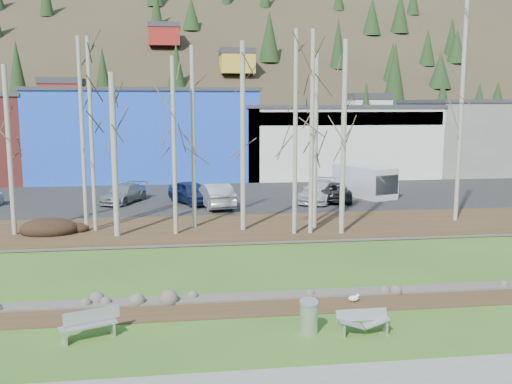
{
  "coord_description": "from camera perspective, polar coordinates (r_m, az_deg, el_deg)",
  "views": [
    {
      "loc": [
        -3.01,
        -16.34,
        6.89
      ],
      "look_at": [
        0.79,
        11.75,
        2.5
      ],
      "focal_mm": 40.0,
      "sensor_mm": 36.0,
      "label": 1
    }
  ],
  "objects": [
    {
      "name": "river",
      "position": [
        24.71,
        -0.41,
        -7.39
      ],
      "size": [
        80.0,
        8.0,
        0.9
      ],
      "primitive_type": null,
      "color": "black",
      "rests_on": "ground"
    },
    {
      "name": "car_2",
      "position": [
        39.3,
        -6.49,
        -0.03
      ],
      "size": [
        3.56,
        4.76,
        1.51
      ],
      "primitive_type": "imported",
      "rotation": [
        0.0,
        0.0,
        0.46
      ],
      "color": "navy",
      "rests_on": "parking_lot"
    },
    {
      "name": "bench_intact",
      "position": [
        18.03,
        -16.32,
        -12.6
      ],
      "size": [
        1.73,
        1.07,
        0.84
      ],
      "rotation": [
        0.0,
        0.0,
        0.38
      ],
      "color": "silver",
      "rests_on": "ground"
    },
    {
      "name": "birch_3",
      "position": [
        29.63,
        -8.2,
        4.49
      ],
      "size": [
        0.22,
        0.22,
        9.12
      ],
      "color": "#B8B4A7",
      "rests_on": "far_bank"
    },
    {
      "name": "birch_0",
      "position": [
        31.8,
        -23.43,
        3.77
      ],
      "size": [
        0.25,
        0.25,
        8.71
      ],
      "color": "#B8B4A7",
      "rests_on": "far_bank"
    },
    {
      "name": "birch_6",
      "position": [
        29.42,
        3.95,
        5.84
      ],
      "size": [
        0.22,
        0.22,
        10.46
      ],
      "color": "#B8B4A7",
      "rests_on": "far_bank"
    },
    {
      "name": "birch_1",
      "position": [
        31.43,
        -16.97,
        5.43
      ],
      "size": [
        0.21,
        0.21,
        10.19
      ],
      "color": "#B8B4A7",
      "rests_on": "far_bank"
    },
    {
      "name": "birch_2",
      "position": [
        29.76,
        -13.98,
        3.55
      ],
      "size": [
        0.31,
        0.31,
        8.3
      ],
      "color": "#B8B4A7",
      "rests_on": "far_bank"
    },
    {
      "name": "car_5",
      "position": [
        39.96,
        6.36,
        0.1
      ],
      "size": [
        4.23,
        5.47,
        1.48
      ],
      "primitive_type": "imported",
      "rotation": [
        0.0,
        0.0,
        -0.49
      ],
      "color": "silver",
      "rests_on": "parking_lot"
    },
    {
      "name": "birch_8",
      "position": [
        31.11,
        5.96,
        4.99
      ],
      "size": [
        0.26,
        0.26,
        9.39
      ],
      "color": "#B8B4A7",
      "rests_on": "far_bank"
    },
    {
      "name": "parking_lot",
      "position": [
        42.0,
        -3.49,
        -0.56
      ],
      "size": [
        80.0,
        14.0,
        0.14
      ],
      "primitive_type": "cube",
      "color": "black",
      "rests_on": "ground"
    },
    {
      "name": "birch_4",
      "position": [
        30.28,
        -1.32,
        5.48
      ],
      "size": [
        0.27,
        0.27,
        9.97
      ],
      "color": "#B8B4A7",
      "rests_on": "far_bank"
    },
    {
      "name": "car_3",
      "position": [
        37.69,
        -4.13,
        -0.31
      ],
      "size": [
        2.52,
        5.07,
        1.6
      ],
      "primitive_type": "imported",
      "rotation": [
        0.0,
        0.0,
        3.32
      ],
      "color": "silver",
      "rests_on": "parking_lot"
    },
    {
      "name": "birch_11",
      "position": [
        29.6,
        5.6,
        5.84
      ],
      "size": [
        0.22,
        0.22,
        10.46
      ],
      "color": "#B8B4A7",
      "rests_on": "far_bank"
    },
    {
      "name": "far_bank_rocks",
      "position": [
        28.64,
        -1.45,
        -5.12
      ],
      "size": [
        80.0,
        0.8,
        0.46
      ],
      "primitive_type": null,
      "color": "#47423D",
      "rests_on": "ground"
    },
    {
      "name": "litter_bin",
      "position": [
        17.73,
        5.29,
        -12.46
      ],
      "size": [
        0.59,
        0.59,
        0.94
      ],
      "primitive_type": "cylinder",
      "rotation": [
        0.0,
        0.0,
        -0.08
      ],
      "color": "silver",
      "rests_on": "ground"
    },
    {
      "name": "building_blue",
      "position": [
        55.49,
        -10.84,
        5.82
      ],
      "size": [
        20.4,
        12.24,
        8.3
      ],
      "color": "blue",
      "rests_on": "ground"
    },
    {
      "name": "birch_7",
      "position": [
        29.84,
        8.75,
        5.32
      ],
      "size": [
        0.27,
        0.27,
        9.96
      ],
      "color": "#B8B4A7",
      "rests_on": "far_bank"
    },
    {
      "name": "dirt_mound",
      "position": [
        31.96,
        -19.99,
        -3.37
      ],
      "size": [
        3.01,
        2.13,
        0.59
      ],
      "primitive_type": "ellipsoid",
      "color": "black",
      "rests_on": "far_bank"
    },
    {
      "name": "far_bank",
      "position": [
        31.72,
        -2.09,
        -3.61
      ],
      "size": [
        80.0,
        7.0,
        0.15
      ],
      "primitive_type": "cube",
      "color": "#382616",
      "rests_on": "ground"
    },
    {
      "name": "birch_10",
      "position": [
        31.35,
        -16.13,
        5.46
      ],
      "size": [
        0.21,
        0.21,
        10.19
      ],
      "color": "#B8B4A7",
      "rests_on": "far_bank"
    },
    {
      "name": "van_white",
      "position": [
        42.76,
        10.92,
        1.07
      ],
      "size": [
        3.78,
        5.53,
        2.24
      ],
      "rotation": [
        0.0,
        0.0,
        0.36
      ],
      "color": "white",
      "rests_on": "parking_lot"
    },
    {
      "name": "dirt_strip",
      "position": [
        19.91,
        1.5,
        -11.4
      ],
      "size": [
        80.0,
        1.8,
        0.03
      ],
      "primitive_type": "cube",
      "color": "#382616",
      "rests_on": "ground"
    },
    {
      "name": "ground",
      "position": [
        17.98,
        2.6,
        -13.73
      ],
      "size": [
        200.0,
        200.0,
        0.0
      ],
      "primitive_type": "plane",
      "color": "#30541F",
      "rests_on": "ground"
    },
    {
      "name": "bench_damaged",
      "position": [
        17.99,
        10.63,
        -12.64
      ],
      "size": [
        1.6,
        0.55,
        0.71
      ],
      "rotation": [
        0.0,
        0.0,
        0.01
      ],
      "color": "silver",
      "rests_on": "ground"
    },
    {
      "name": "near_bank_rocks",
      "position": [
        20.84,
        1.05,
        -10.5
      ],
      "size": [
        80.0,
        0.8,
        0.5
      ],
      "primitive_type": null,
      "color": "#47423D",
      "rests_on": "ground"
    },
    {
      "name": "birch_5",
      "position": [
        31.19,
        -6.3,
        5.38
      ],
      "size": [
        0.23,
        0.23,
        9.82
      ],
      "color": "#B8B4A7",
      "rests_on": "far_bank"
    },
    {
      "name": "birch_9",
      "position": [
        34.82,
        19.82,
        7.48
      ],
      "size": [
        0.24,
        0.24,
        12.5
      ],
      "color": "#B8B4A7",
      "rests_on": "far_bank"
    },
    {
      "name": "car_4",
      "position": [
        40.46,
        7.76,
        0.06
      ],
      "size": [
        3.02,
        5.06,
        1.32
      ],
      "primitive_type": "imported",
      "rotation": [
        0.0,
        0.0,
        2.96
      ],
      "color": "#2B2B2E",
      "rests_on": "parking_lot"
    },
    {
      "name": "building_grey",
      "position": [
        63.52,
        21.63,
        5.27
      ],
      "size": [
        14.28,
        12.24,
        7.3
      ],
      "color": "slate",
      "rests_on": "ground"
    },
    {
      "name": "hillside",
      "position": [
        100.94,
        -6.16,
        14.78
      ],
      "size": [
        160.0,
        72.0,
        35.0
      ],
      "primitive_type": null,
      "color": "#2F281B",
      "rests_on": "ground"
    },
    {
      "name": "car_1",
      "position": [
        40.39,
        -13.1,
        -0.14
      ],
      "size": [
        3.38,
        4.73,
        1.27
      ],
      "primitive_type": "imported",
      "rotation": [
        0.0,
        0.0,
        -0.41
      ],
      "color": "gray",
      "rests_on": "parking_lot"
    },
    {
      "name": "building_white",
      "position": [
        57.43,
        7.49,
        5.25
      ],
      "size": [
        18.36,
        12.24,
        6.8
      ],
      "color": "silver",
      "rests_on": "ground"
    },
    {
      "name": "seagull",
      "position": [
        20.53,
        9.76,
        -10.42
      ],
      "size": [
        0.43,
        0.2,
        0.31
      ],
      "rotation": [
        0.0,
        0.0,
        0.11
      ],
      "color": "gold",
      "rests_on": "ground"
    }
  ]
}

